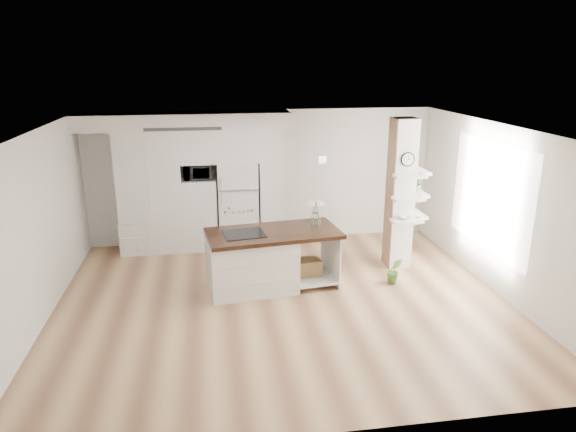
% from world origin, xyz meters
% --- Properties ---
extents(floor, '(7.00, 6.00, 0.01)m').
position_xyz_m(floor, '(0.00, 0.00, 0.00)').
color(floor, tan).
rests_on(floor, ground).
extents(room, '(7.04, 6.04, 2.72)m').
position_xyz_m(room, '(0.00, 0.00, 1.86)').
color(room, white).
rests_on(room, ground).
extents(cabinet_wall, '(4.00, 0.71, 2.70)m').
position_xyz_m(cabinet_wall, '(-1.45, 2.67, 1.51)').
color(cabinet_wall, white).
rests_on(cabinet_wall, floor).
extents(refrigerator, '(0.78, 0.69, 1.75)m').
position_xyz_m(refrigerator, '(-0.53, 2.68, 0.88)').
color(refrigerator, white).
rests_on(refrigerator, floor).
extents(column, '(0.69, 0.90, 2.70)m').
position_xyz_m(column, '(2.38, 1.13, 1.35)').
color(column, silver).
rests_on(column, floor).
extents(window, '(0.00, 2.40, 2.40)m').
position_xyz_m(window, '(3.48, 0.30, 1.50)').
color(window, white).
rests_on(window, room).
extents(pendant_light, '(0.12, 0.12, 0.10)m').
position_xyz_m(pendant_light, '(1.70, 0.15, 2.12)').
color(pendant_light, white).
rests_on(pendant_light, room).
extents(kitchen_island, '(2.27, 1.28, 1.54)m').
position_xyz_m(kitchen_island, '(-0.32, 0.59, 0.50)').
color(kitchen_island, white).
rests_on(kitchen_island, floor).
extents(bookshelf, '(0.58, 0.33, 0.68)m').
position_xyz_m(bookshelf, '(-2.52, 2.50, 0.30)').
color(bookshelf, white).
rests_on(bookshelf, floor).
extents(floor_plant_a, '(0.29, 0.24, 0.47)m').
position_xyz_m(floor_plant_a, '(1.96, 0.40, 0.23)').
color(floor_plant_a, '#467D32').
rests_on(floor_plant_a, floor).
extents(floor_plant_b, '(0.33, 0.33, 0.52)m').
position_xyz_m(floor_plant_b, '(2.21, 1.35, 0.26)').
color(floor_plant_b, '#467D32').
rests_on(floor_plant_b, floor).
extents(microwave, '(0.54, 0.37, 0.30)m').
position_xyz_m(microwave, '(-1.27, 2.62, 1.57)').
color(microwave, '#2D2D2D').
rests_on(microwave, cabinet_wall).
extents(shelf_plant, '(0.27, 0.23, 0.30)m').
position_xyz_m(shelf_plant, '(2.63, 1.30, 1.52)').
color(shelf_plant, '#467D32').
rests_on(shelf_plant, column).
extents(decor_bowl, '(0.22, 0.22, 0.05)m').
position_xyz_m(decor_bowl, '(2.30, 0.90, 1.00)').
color(decor_bowl, white).
rests_on(decor_bowl, column).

